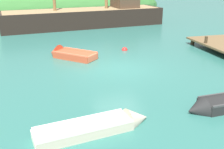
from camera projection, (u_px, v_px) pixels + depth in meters
ground_plane at (118, 68)px, 14.82m from camera, size 120.00×120.00×0.00m
shore_hill at (25, 8)px, 42.86m from camera, size 44.00×21.49×8.87m
sailing_ship at (86, 20)px, 26.94m from camera, size 18.43×5.56×12.38m
rowboat_center at (101, 127)px, 8.86m from camera, size 3.98×1.49×0.88m
rowboat_outer_right at (223, 105)px, 10.30m from camera, size 3.33×1.08×0.90m
rowboat_far at (69, 55)px, 16.78m from camera, size 3.07×3.03×1.12m
buoy_red at (125, 50)px, 18.44m from camera, size 0.41×0.41×0.41m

